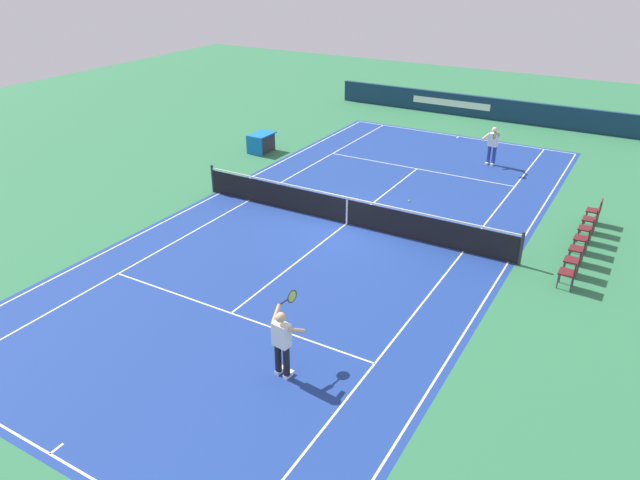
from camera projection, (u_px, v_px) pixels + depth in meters
ground_plane at (347, 223)px, 20.37m from camera, size 60.00×60.00×0.00m
court_slab at (347, 223)px, 20.37m from camera, size 24.20×11.40×0.00m
court_line_markings at (347, 223)px, 20.37m from camera, size 23.85×11.05×0.01m
tennis_net at (347, 210)px, 20.15m from camera, size 0.10×11.70×1.08m
stadium_barrier at (483, 108)px, 32.41m from camera, size 0.26×17.00×1.17m
tennis_player_near at (282, 340)px, 12.81m from camera, size 1.12×0.77×1.70m
tennis_player_far at (493, 144)px, 25.39m from camera, size 1.12×0.77×1.70m
tennis_ball at (409, 201)px, 22.07m from camera, size 0.07×0.07×0.07m
spectator_chair_0 at (596, 209)px, 20.15m from camera, size 0.44×0.44×0.88m
spectator_chair_1 at (593, 218)px, 19.51m from camera, size 0.44×0.44×0.88m
spectator_chair_2 at (589, 227)px, 18.88m from camera, size 0.44×0.44×0.88m
spectator_chair_3 at (585, 237)px, 18.24m from camera, size 0.44×0.44×0.88m
spectator_chair_4 at (581, 248)px, 17.61m from camera, size 0.44×0.44×0.88m
spectator_chair_5 at (576, 259)px, 16.98m from camera, size 0.44×0.44×0.88m
spectator_chair_6 at (571, 271)px, 16.34m from camera, size 0.44×0.44×0.88m
equipment_cart_tarped at (262, 142)px, 27.22m from camera, size 1.25×0.84×0.85m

